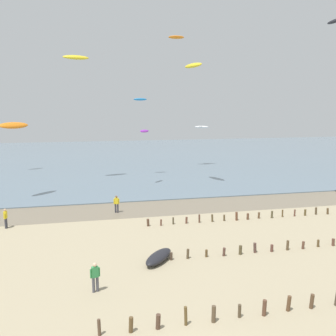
{
  "coord_description": "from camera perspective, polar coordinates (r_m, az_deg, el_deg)",
  "views": [
    {
      "loc": [
        -3.51,
        -11.38,
        10.21
      ],
      "look_at": [
        1.37,
        11.8,
        6.14
      ],
      "focal_mm": 38.36,
      "sensor_mm": 36.0,
      "label": 1
    }
  ],
  "objects": [
    {
      "name": "wet_sand_strip",
      "position": [
        36.41,
        -5.91,
        -6.59
      ],
      "size": [
        120.0,
        5.67,
        0.01
      ],
      "primitive_type": "cube",
      "color": "#7A6D59",
      "rests_on": "ground"
    },
    {
      "name": "sea",
      "position": [
        73.4,
        -9.03,
        1.67
      ],
      "size": [
        160.0,
        70.0,
        0.1
      ],
      "primitive_type": "cube",
      "color": "slate",
      "rests_on": "ground"
    },
    {
      "name": "groyne_near",
      "position": [
        20.36,
        19.53,
        -19.68
      ],
      "size": [
        20.33,
        0.35,
        0.96
      ],
      "color": "brown",
      "rests_on": "ground"
    },
    {
      "name": "groyne_mid",
      "position": [
        27.83,
        18.53,
        -11.64
      ],
      "size": [
        18.65,
        0.33,
        0.72
      ],
      "color": "#4A392C",
      "rests_on": "ground"
    },
    {
      "name": "groyne_far",
      "position": [
        33.76,
        11.99,
        -7.51
      ],
      "size": [
        17.65,
        0.35,
        0.77
      ],
      "color": "brown",
      "rests_on": "ground"
    },
    {
      "name": "person_nearest_camera",
      "position": [
        21.16,
        -11.5,
        -16.52
      ],
      "size": [
        0.55,
        0.31,
        1.71
      ],
      "color": "#4C4C56",
      "rests_on": "ground"
    },
    {
      "name": "person_mid_beach",
      "position": [
        35.35,
        -8.18,
        -5.6
      ],
      "size": [
        0.56,
        0.28,
        1.71
      ],
      "color": "#383842",
      "rests_on": "ground"
    },
    {
      "name": "person_left_flank",
      "position": [
        33.61,
        -24.4,
        -7.2
      ],
      "size": [
        0.25,
        0.57,
        1.71
      ],
      "color": "#383842",
      "rests_on": "ground"
    },
    {
      "name": "grounded_kite",
      "position": [
        24.68,
        -1.48,
        -13.94
      ],
      "size": [
        2.68,
        3.01,
        0.6
      ],
      "primitive_type": "ellipsoid",
      "rotation": [
        0.0,
        0.0,
        4.05
      ],
      "color": "black",
      "rests_on": "ground"
    },
    {
      "name": "kite_aloft_0",
      "position": [
        40.76,
        25.14,
        20.43
      ],
      "size": [
        0.95,
        2.38,
        0.65
      ],
      "primitive_type": "ellipsoid",
      "rotation": [
        -0.42,
        0.0,
        1.62
      ],
      "color": "black"
    },
    {
      "name": "kite_aloft_1",
      "position": [
        46.23,
        -3.76,
        5.89
      ],
      "size": [
        1.71,
        1.79,
        0.5
      ],
      "primitive_type": "ellipsoid",
      "rotation": [
        -0.41,
        0.0,
        3.98
      ],
      "color": "purple"
    },
    {
      "name": "kite_aloft_3",
      "position": [
        62.13,
        5.36,
        6.51
      ],
      "size": [
        2.52,
        1.66,
        0.4
      ],
      "primitive_type": "ellipsoid",
      "rotation": [
        0.02,
        0.0,
        2.74
      ],
      "color": "white"
    },
    {
      "name": "kite_aloft_4",
      "position": [
        50.13,
        -14.43,
        16.66
      ],
      "size": [
        3.56,
        1.93,
        0.83
      ],
      "primitive_type": "ellipsoid",
      "rotation": [
        -0.29,
        0.0,
        3.37
      ],
      "color": "yellow"
    },
    {
      "name": "kite_aloft_5",
      "position": [
        51.96,
        -4.46,
        10.82
      ],
      "size": [
        1.91,
        0.72,
        0.46
      ],
      "primitive_type": "ellipsoid",
      "rotation": [
        0.29,
        0.0,
        3.17
      ],
      "color": "#2384D1"
    },
    {
      "name": "kite_aloft_7",
      "position": [
        46.02,
        4.02,
        15.95
      ],
      "size": [
        2.24,
        3.5,
        0.89
      ],
      "primitive_type": "ellipsoid",
      "rotation": [
        -0.39,
        0.0,
        1.92
      ],
      "color": "yellow"
    },
    {
      "name": "kite_aloft_8",
      "position": [
        42.35,
        -23.32,
        6.24
      ],
      "size": [
        3.31,
        3.15,
        0.97
      ],
      "primitive_type": "ellipsoid",
      "rotation": [
        0.47,
        0.0,
        0.73
      ],
      "color": "orange"
    },
    {
      "name": "kite_aloft_9",
      "position": [
        58.14,
        1.33,
        20.06
      ],
      "size": [
        2.5,
        1.06,
        0.61
      ],
      "primitive_type": "ellipsoid",
      "rotation": [
        0.32,
        0.0,
        3.06
      ],
      "color": "orange"
    }
  ]
}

